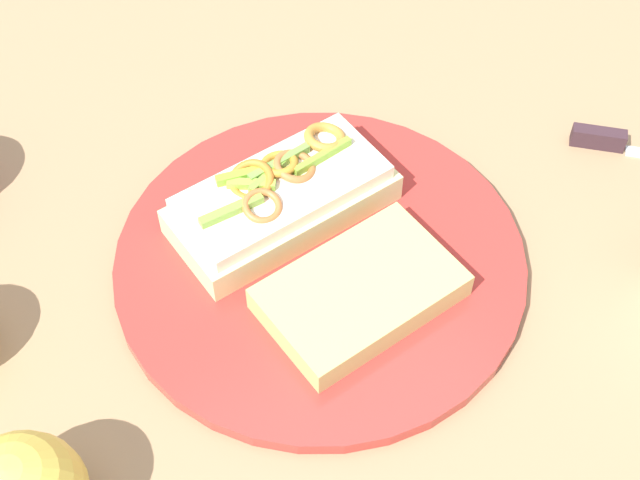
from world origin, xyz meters
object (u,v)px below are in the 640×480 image
Objects in this scene: sandwich at (282,197)px; knife at (620,145)px; plate at (320,261)px; bread_slice_side at (360,292)px.

sandwich is 1.79× the size of knife.
knife is (-0.29, 0.07, -0.03)m from sandwich.
sandwich is at bearing -152.43° from knife.
plate is 0.29m from knife.
bread_slice_side reaches higher than knife.
plate is 0.06m from sandwich.
sandwich is 0.30m from knife.
sandwich reaches higher than knife.
bread_slice_side is 1.37× the size of knife.
plate is at bearing -90.51° from sandwich.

